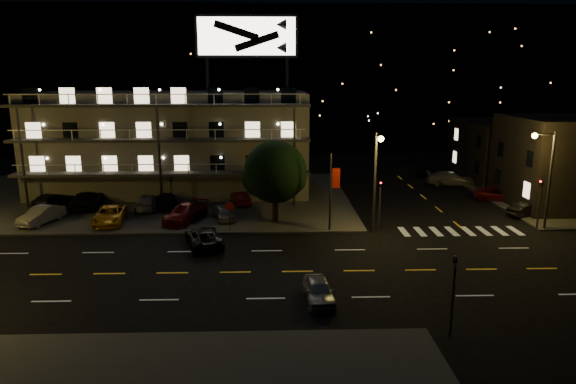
{
  "coord_description": "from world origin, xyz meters",
  "views": [
    {
      "loc": [
        0.42,
        -30.95,
        12.46
      ],
      "look_at": [
        1.64,
        8.0,
        3.41
      ],
      "focal_mm": 32.0,
      "sensor_mm": 36.0,
      "label": 1
    }
  ],
  "objects_px": {
    "side_car_0": "(528,210)",
    "road_car_east": "(319,291)",
    "lot_car_7": "(147,202)",
    "tree": "(275,174)",
    "lot_car_2": "(110,215)",
    "road_car_west": "(204,237)",
    "lot_car_4": "(224,213)"
  },
  "relations": [
    {
      "from": "side_car_0",
      "to": "road_car_west",
      "type": "height_order",
      "value": "road_car_west"
    },
    {
      "from": "tree",
      "to": "side_car_0",
      "type": "bearing_deg",
      "value": 2.75
    },
    {
      "from": "road_car_east",
      "to": "road_car_west",
      "type": "bearing_deg",
      "value": 124.2
    },
    {
      "from": "lot_car_7",
      "to": "road_car_east",
      "type": "bearing_deg",
      "value": 120.2
    },
    {
      "from": "lot_car_4",
      "to": "tree",
      "type": "bearing_deg",
      "value": -23.65
    },
    {
      "from": "tree",
      "to": "lot_car_7",
      "type": "height_order",
      "value": "tree"
    },
    {
      "from": "tree",
      "to": "road_car_east",
      "type": "bearing_deg",
      "value": -81.44
    },
    {
      "from": "lot_car_4",
      "to": "lot_car_7",
      "type": "bearing_deg",
      "value": 136.76
    },
    {
      "from": "tree",
      "to": "road_car_east",
      "type": "relative_size",
      "value": 1.84
    },
    {
      "from": "lot_car_2",
      "to": "side_car_0",
      "type": "distance_m",
      "value": 36.32
    },
    {
      "from": "lot_car_2",
      "to": "road_car_east",
      "type": "xyz_separation_m",
      "value": [
        16.18,
        -15.35,
        -0.21
      ]
    },
    {
      "from": "lot_car_4",
      "to": "side_car_0",
      "type": "relative_size",
      "value": 0.96
    },
    {
      "from": "side_car_0",
      "to": "road_car_east",
      "type": "bearing_deg",
      "value": 111.26
    },
    {
      "from": "tree",
      "to": "lot_car_4",
      "type": "xyz_separation_m",
      "value": [
        -4.37,
        0.52,
        -3.48
      ]
    },
    {
      "from": "lot_car_4",
      "to": "road_car_east",
      "type": "distance_m",
      "value": 17.48
    },
    {
      "from": "lot_car_2",
      "to": "lot_car_4",
      "type": "distance_m",
      "value": 9.49
    },
    {
      "from": "lot_car_7",
      "to": "road_car_east",
      "type": "height_order",
      "value": "lot_car_7"
    },
    {
      "from": "lot_car_2",
      "to": "lot_car_7",
      "type": "height_order",
      "value": "lot_car_2"
    },
    {
      "from": "lot_car_4",
      "to": "side_car_0",
      "type": "height_order",
      "value": "lot_car_4"
    },
    {
      "from": "lot_car_7",
      "to": "tree",
      "type": "bearing_deg",
      "value": 155.09
    },
    {
      "from": "tree",
      "to": "side_car_0",
      "type": "distance_m",
      "value": 22.78
    },
    {
      "from": "lot_car_7",
      "to": "road_car_east",
      "type": "relative_size",
      "value": 1.24
    },
    {
      "from": "lot_car_7",
      "to": "road_car_west",
      "type": "bearing_deg",
      "value": 117.39
    },
    {
      "from": "tree",
      "to": "road_car_west",
      "type": "distance_m",
      "value": 8.69
    },
    {
      "from": "lot_car_2",
      "to": "lot_car_4",
      "type": "xyz_separation_m",
      "value": [
        9.46,
        0.78,
        -0.09
      ]
    },
    {
      "from": "tree",
      "to": "road_car_west",
      "type": "bearing_deg",
      "value": -131.8
    },
    {
      "from": "side_car_0",
      "to": "road_car_west",
      "type": "xyz_separation_m",
      "value": [
        -27.75,
        -6.99,
        0.08
      ]
    },
    {
      "from": "lot_car_2",
      "to": "side_car_0",
      "type": "bearing_deg",
      "value": -4.81
    },
    {
      "from": "side_car_0",
      "to": "road_car_west",
      "type": "relative_size",
      "value": 0.75
    },
    {
      "from": "side_car_0",
      "to": "road_car_east",
      "type": "relative_size",
      "value": 1.0
    },
    {
      "from": "lot_car_4",
      "to": "side_car_0",
      "type": "bearing_deg",
      "value": -15.62
    },
    {
      "from": "tree",
      "to": "lot_car_7",
      "type": "bearing_deg",
      "value": 160.35
    }
  ]
}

